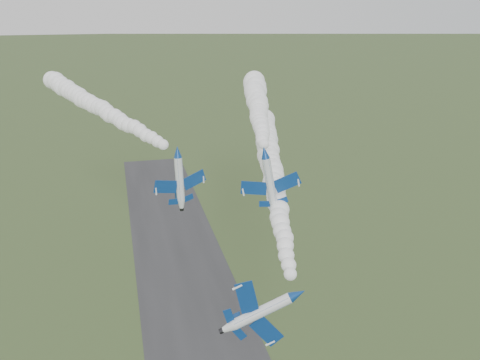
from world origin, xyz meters
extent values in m
cube|color=#2D2D2F|center=(0.00, 30.00, 0.02)|extent=(24.00, 260.00, 0.04)
cylinder|color=white|center=(6.95, -7.14, 31.16)|extent=(3.13, 8.22, 1.93)
cone|color=navy|center=(6.17, -12.14, 31.16)|extent=(2.22, 2.37, 1.93)
cone|color=white|center=(7.69, -2.32, 31.16)|extent=(2.17, 1.99, 1.93)
cylinder|color=black|center=(7.84, -1.38, 31.16)|extent=(1.05, 0.72, 0.98)
ellipsoid|color=black|center=(7.11, -9.25, 31.40)|extent=(1.69, 2.91, 1.28)
cube|color=navy|center=(5.66, -6.16, 33.65)|extent=(2.43, 2.59, 3.98)
cube|color=navy|center=(8.22, -6.56, 28.54)|extent=(2.43, 2.59, 3.98)
cube|color=navy|center=(6.88, -3.07, 32.52)|extent=(1.10, 1.18, 1.75)
cube|color=navy|center=(8.24, -3.28, 29.79)|extent=(1.10, 1.18, 1.75)
cube|color=navy|center=(8.62, -3.57, 31.72)|extent=(2.14, 1.80, 1.05)
cylinder|color=white|center=(-4.70, 18.80, 43.50)|extent=(3.82, 7.33, 1.35)
cone|color=navy|center=(-3.09, 14.47, 43.50)|extent=(1.94, 2.27, 1.35)
cone|color=white|center=(-6.25, 22.96, 43.50)|extent=(1.81, 1.94, 1.35)
cylinder|color=black|center=(-6.56, 23.78, 43.50)|extent=(0.82, 0.73, 0.69)
ellipsoid|color=black|center=(-4.07, 17.03, 43.99)|extent=(1.72, 2.66, 0.90)
cube|color=navy|center=(-7.39, 18.54, 43.27)|extent=(4.48, 3.36, 0.27)
cube|color=navy|center=(-2.50, 20.36, 43.46)|extent=(4.48, 3.36, 0.27)
cube|color=navy|center=(-7.29, 21.74, 43.45)|extent=(1.97, 1.51, 0.15)
cube|color=navy|center=(-4.68, 22.71, 43.55)|extent=(1.97, 1.51, 0.15)
cube|color=navy|center=(-5.95, 22.02, 44.63)|extent=(0.65, 1.37, 1.92)
cylinder|color=white|center=(9.40, 17.50, 42.82)|extent=(3.43, 8.04, 1.64)
cone|color=navy|center=(8.24, 12.67, 42.82)|extent=(2.07, 2.39, 1.64)
cone|color=white|center=(10.51, 22.15, 42.82)|extent=(1.99, 2.02, 1.64)
cylinder|color=black|center=(10.73, 23.06, 42.82)|extent=(0.94, 0.74, 0.83)
ellipsoid|color=black|center=(8.83, 15.55, 43.33)|extent=(1.69, 2.88, 1.09)
cube|color=navy|center=(6.91, 18.87, 42.17)|extent=(4.67, 3.18, 0.91)
cube|color=navy|center=(12.29, 17.58, 43.18)|extent=(4.67, 3.18, 0.91)
cube|color=navy|center=(8.88, 21.68, 42.55)|extent=(2.05, 1.44, 0.43)
cube|color=navy|center=(11.75, 20.99, 43.09)|extent=(2.05, 1.44, 0.43)
cube|color=navy|center=(10.05, 21.16, 44.01)|extent=(0.82, 1.57, 2.05)
camera|label=1|loc=(-13.85, -63.27, 67.05)|focal=40.00mm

